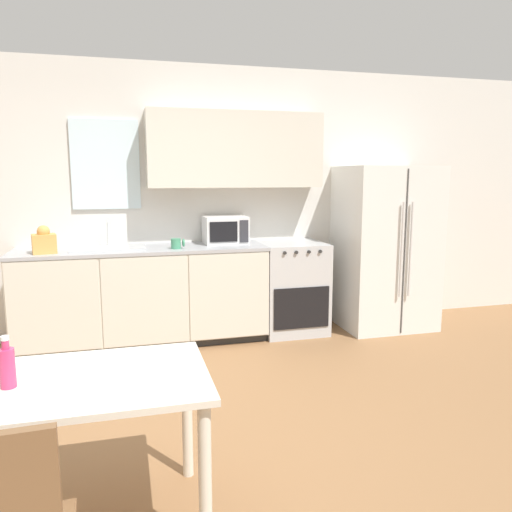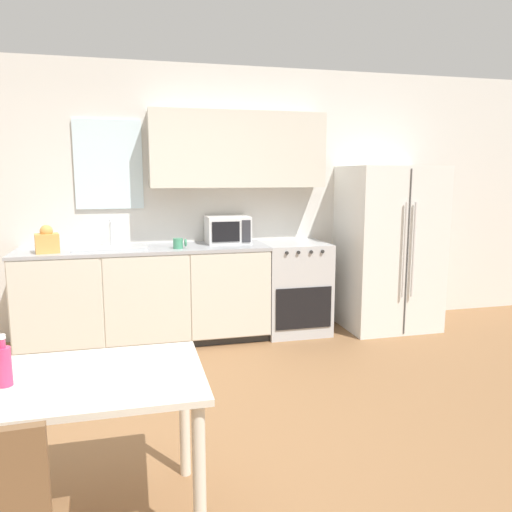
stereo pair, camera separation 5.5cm
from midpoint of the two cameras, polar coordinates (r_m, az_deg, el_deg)
name	(u,v)px [view 1 (the left image)]	position (r m, az deg, el deg)	size (l,w,h in m)	color
ground_plane	(196,448)	(3.22, -7.39, -20.91)	(12.00, 12.00, 0.00)	olive
wall_back	(173,192)	(5.13, -9.82, 7.18)	(12.00, 0.38, 2.70)	silver
kitchen_counter	(144,295)	(4.92, -12.97, -4.41)	(2.34, 0.66, 0.93)	#333333
oven_range	(291,287)	(5.19, 3.75, -3.58)	(0.65, 0.65, 0.93)	#B7BABC
refrigerator	(385,247)	(5.47, 14.24, 0.95)	(0.94, 0.81, 1.71)	silver
kitchen_sink	(108,247)	(4.84, -16.82, 0.98)	(0.67, 0.38, 0.26)	#B7BABC
microwave	(225,230)	(5.02, -3.85, 3.01)	(0.42, 0.36, 0.27)	silver
coffee_mug	(177,243)	(4.71, -9.37, 1.42)	(0.13, 0.09, 0.10)	#3F8C66
grocery_bag_0	(44,241)	(4.75, -23.37, 1.53)	(0.23, 0.20, 0.25)	#DB994C
dining_table	(61,403)	(2.44, -22.00, -15.30)	(1.28, 0.73, 0.73)	beige
drink_bottle	(7,366)	(2.39, -27.17, -11.17)	(0.06, 0.06, 0.22)	#DB386B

